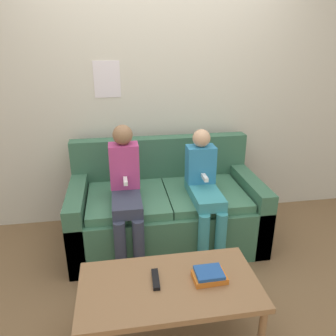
% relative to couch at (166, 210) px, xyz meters
% --- Properties ---
extents(ground_plane, '(10.00, 10.00, 0.00)m').
position_rel_couch_xyz_m(ground_plane, '(0.00, -0.55, -0.30)').
color(ground_plane, brown).
extents(wall_back, '(8.00, 0.06, 2.60)m').
position_rel_couch_xyz_m(wall_back, '(-0.00, 0.53, 1.00)').
color(wall_back, beige).
rests_on(wall_back, ground_plane).
extents(couch, '(1.67, 0.87, 0.90)m').
position_rel_couch_xyz_m(couch, '(0.00, 0.00, 0.00)').
color(couch, '#38664C').
rests_on(couch, ground_plane).
extents(coffee_table, '(1.06, 0.56, 0.43)m').
position_rel_couch_xyz_m(coffee_table, '(-0.15, -1.10, 0.08)').
color(coffee_table, '#8E6642').
rests_on(coffee_table, ground_plane).
extents(person_left, '(0.24, 0.59, 1.13)m').
position_rel_couch_xyz_m(person_left, '(-0.36, -0.21, 0.33)').
color(person_left, '#33384C').
rests_on(person_left, ground_plane).
extents(person_right, '(0.24, 0.59, 1.07)m').
position_rel_couch_xyz_m(person_right, '(0.29, -0.22, 0.30)').
color(person_right, teal).
rests_on(person_right, ground_plane).
extents(tv_remote, '(0.05, 0.17, 0.02)m').
position_rel_couch_xyz_m(tv_remote, '(-0.23, -1.06, 0.14)').
color(tv_remote, black).
rests_on(tv_remote, coffee_table).
extents(book_stack, '(0.20, 0.15, 0.06)m').
position_rel_couch_xyz_m(book_stack, '(0.09, -1.10, 0.15)').
color(book_stack, orange).
rests_on(book_stack, coffee_table).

